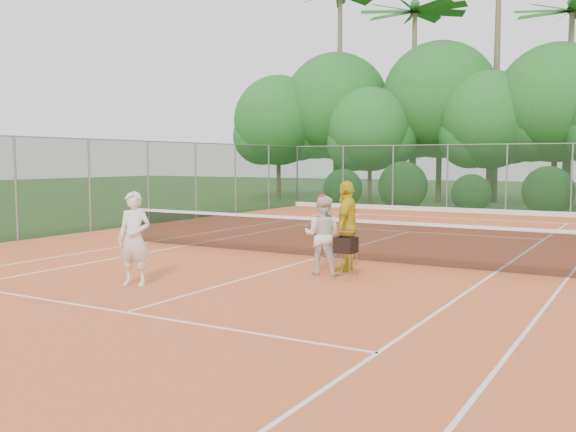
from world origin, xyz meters
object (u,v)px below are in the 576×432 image
object	(u,v)px
player_yellow	(347,226)
player_white	(134,239)
player_center_grp	(323,235)
ball_hopper	(346,246)

from	to	relation	value
player_yellow	player_white	bearing A→B (deg)	-48.52
player_white	player_yellow	bearing A→B (deg)	34.98
player_white	player_center_grp	xyz separation A→B (m)	(2.48, 2.78, -0.07)
player_center_grp	player_yellow	bearing A→B (deg)	69.91
player_white	ball_hopper	size ratio (longest dim) A/B	2.09
player_yellow	ball_hopper	world-z (taller)	player_yellow
player_white	player_yellow	distance (m)	4.38
player_center_grp	player_yellow	world-z (taller)	player_yellow
player_center_grp	ball_hopper	bearing A→B (deg)	-23.47
ball_hopper	player_white	bearing A→B (deg)	-160.39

